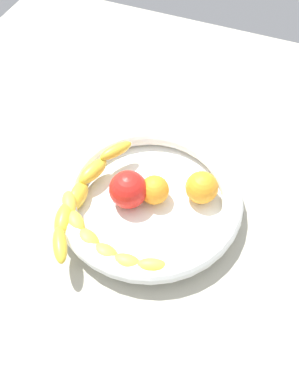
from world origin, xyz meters
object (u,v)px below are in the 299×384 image
Objects in this scene: fruit_bowl at (150,198)px; orange_mid_left at (202,187)px; banana_draped_left at (81,195)px; orange_front at (154,190)px; banana_draped_right at (100,243)px; tomato_red at (128,189)px.

orange_mid_left is at bearing 28.44° from fruit_bowl.
banana_draped_left reaches higher than orange_front.
banana_draped_left reaches higher than fruit_bowl.
banana_draped_left is 9.83cm from banana_draped_right.
fruit_bowl is at bearing -117.27° from orange_front.
orange_mid_left is (11.85, 16.18, 0.45)cm from banana_draped_right.
orange_front is 0.77× the size of tomato_red.
orange_mid_left is at bearing 23.94° from orange_front.
banana_draped_right reaches higher than fruit_bowl.
fruit_bowl is at bearing 24.36° from banana_draped_left.
fruit_bowl is 4.88× the size of tomato_red.
tomato_red is (0.31, 10.74, 0.90)cm from banana_draped_right.
banana_draped_left is 4.10× the size of tomato_red.
banana_draped_left is at bearing -152.46° from tomato_red.
orange_front is at bearing 62.73° from fruit_bowl.
orange_mid_left is at bearing 53.78° from banana_draped_right.
banana_draped_right is (-3.80, -11.82, 1.32)cm from fruit_bowl.
orange_mid_left reaches higher than fruit_bowl.
banana_draped_left is 8.17cm from tomato_red.
tomato_red is (-3.50, -1.09, 2.23)cm from fruit_bowl.
tomato_red is at bearing -162.74° from fruit_bowl.
banana_draped_right is at bearing -45.16° from banana_draped_left.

